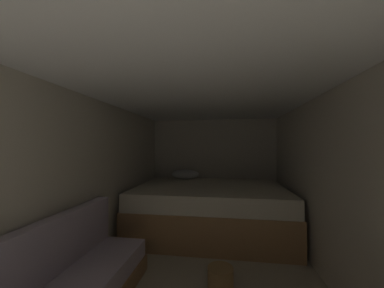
% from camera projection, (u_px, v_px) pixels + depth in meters
% --- Properties ---
extents(wall_back, '(2.66, 0.05, 2.00)m').
position_uv_depth(wall_back, '(213.00, 167.00, 4.63)').
color(wall_back, beige).
rests_on(wall_back, ground).
extents(wall_left, '(0.05, 4.92, 2.00)m').
position_uv_depth(wall_left, '(80.00, 187.00, 2.36)').
color(wall_left, beige).
rests_on(wall_left, ground).
extents(wall_right, '(0.05, 4.92, 2.00)m').
position_uv_depth(wall_right, '(344.00, 194.00, 1.98)').
color(wall_right, beige).
rests_on(wall_right, ground).
extents(ceiling_slab, '(2.66, 4.92, 0.05)m').
position_uv_depth(ceiling_slab, '(200.00, 87.00, 2.18)').
color(ceiling_slab, white).
rests_on(ceiling_slab, wall_left).
extents(bed, '(2.44, 1.76, 0.96)m').
position_uv_depth(bed, '(210.00, 208.00, 3.68)').
color(bed, '#9E7247').
rests_on(bed, ground).
extents(wicker_basket, '(0.26, 0.26, 0.20)m').
position_uv_depth(wicker_basket, '(220.00, 277.00, 2.23)').
color(wicker_basket, olive).
rests_on(wicker_basket, ground).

